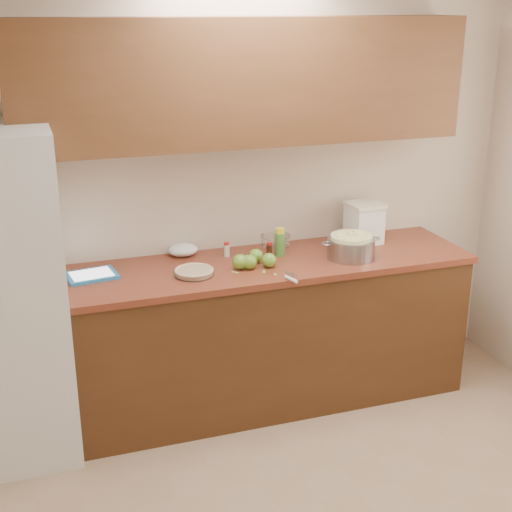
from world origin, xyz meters
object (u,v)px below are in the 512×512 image
object	(u,v)px
colander	(351,247)
pie	(194,272)
tablet	(92,275)
flour_canister	(364,222)

from	to	relation	value
colander	pie	bearing A→B (deg)	179.10
tablet	flour_canister	bearing A→B (deg)	-5.28
colander	tablet	distance (m)	1.53
flour_canister	tablet	xyz separation A→B (m)	(-1.72, -0.07, -0.12)
pie	flour_canister	distance (m)	1.20
colander	flour_canister	world-z (taller)	flour_canister
flour_canister	tablet	world-z (taller)	flour_canister
colander	flour_canister	xyz separation A→B (m)	(0.21, 0.25, 0.06)
pie	flour_canister	bearing A→B (deg)	11.11
colander	tablet	size ratio (longest dim) A/B	1.27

